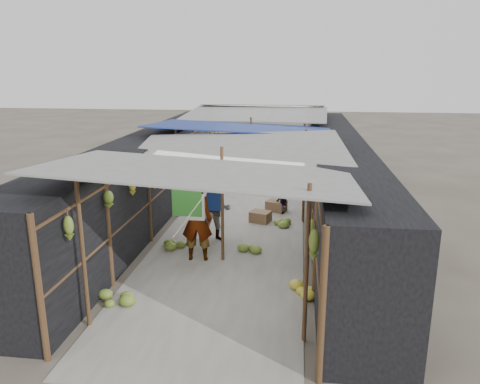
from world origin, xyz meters
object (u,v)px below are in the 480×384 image
at_px(black_basin, 293,179).
at_px(vendor_seated, 281,200).
at_px(crate_near, 260,217).
at_px(shopper_blue, 215,211).
at_px(vendor_elderly, 197,220).

distance_m(black_basin, vendor_seated, 4.14).
distance_m(crate_near, shopper_blue, 2.00).
bearing_deg(black_basin, vendor_seated, -93.94).
distance_m(black_basin, shopper_blue, 6.86).
height_order(black_basin, shopper_blue, shopper_blue).
height_order(crate_near, vendor_seated, vendor_seated).
relative_size(vendor_elderly, vendor_seated, 2.20).
bearing_deg(crate_near, vendor_seated, 75.86).
bearing_deg(shopper_blue, vendor_seated, 44.74).
xyz_separation_m(black_basin, vendor_seated, (-0.28, -4.12, 0.34)).
distance_m(crate_near, black_basin, 5.02).
bearing_deg(vendor_seated, vendor_elderly, -55.26).
bearing_deg(vendor_seated, black_basin, 146.29).
xyz_separation_m(black_basin, vendor_elderly, (-2.02, -7.77, 0.85)).
relative_size(black_basin, vendor_seated, 0.73).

